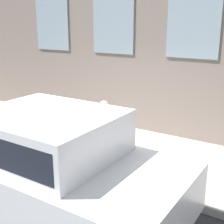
# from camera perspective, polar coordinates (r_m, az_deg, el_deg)

# --- Properties ---
(ground_plane) EXTENTS (80.00, 80.00, 0.00)m
(ground_plane) POSITION_cam_1_polar(r_m,az_deg,el_deg) (6.35, -4.65, -11.55)
(ground_plane) COLOR #2D2D30
(sidewalk) EXTENTS (2.64, 60.00, 0.17)m
(sidewalk) POSITION_cam_1_polar(r_m,az_deg,el_deg) (7.30, 1.69, -6.94)
(sidewalk) COLOR #B2ADA3
(sidewalk) RESTS_ON ground_plane
(fire_hydrant) EXTENTS (0.36, 0.47, 0.72)m
(fire_hydrant) POSITION_cam_1_polar(r_m,az_deg,el_deg) (6.22, 1.50, -6.66)
(fire_hydrant) COLOR gray
(fire_hydrant) RESTS_ON sidewalk
(person) EXTENTS (0.30, 0.20, 1.26)m
(person) POSITION_cam_1_polar(r_m,az_deg,el_deg) (6.38, -1.46, -2.30)
(person) COLOR #232328
(person) RESTS_ON sidewalk
(parked_car_white_near) EXTENTS (1.96, 4.24, 1.69)m
(parked_car_white_near) POSITION_cam_1_polar(r_m,az_deg,el_deg) (4.87, -11.53, -8.78)
(parked_car_white_near) COLOR black
(parked_car_white_near) RESTS_ON ground_plane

